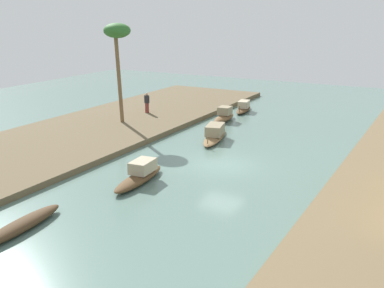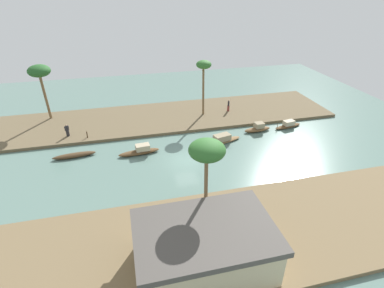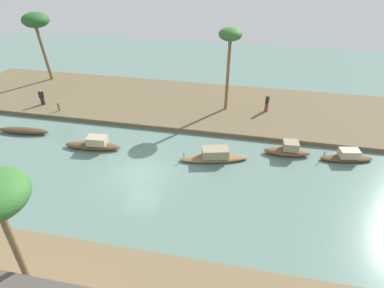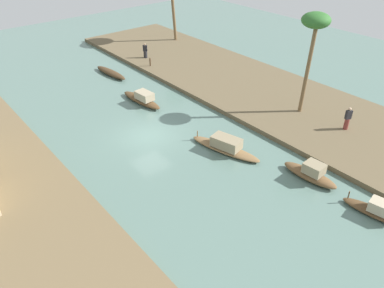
{
  "view_description": "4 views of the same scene",
  "coord_description": "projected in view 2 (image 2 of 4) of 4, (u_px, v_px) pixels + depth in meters",
  "views": [
    {
      "loc": [
        24.58,
        11.42,
        8.99
      ],
      "look_at": [
        -1.45,
        -2.85,
        0.56
      ],
      "focal_mm": 44.18,
      "sensor_mm": 36.0,
      "label": 1
    },
    {
      "loc": [
        6.06,
        27.39,
        17.58
      ],
      "look_at": [
        -1.03,
        -1.66,
        1.05
      ],
      "focal_mm": 28.07,
      "sensor_mm": 36.0,
      "label": 2
    },
    {
      "loc": [
        -7.23,
        16.82,
        14.52
      ],
      "look_at": [
        -3.11,
        -3.84,
        0.66
      ],
      "focal_mm": 29.46,
      "sensor_mm": 36.0,
      "label": 3
    },
    {
      "loc": [
        -20.57,
        12.8,
        14.54
      ],
      "look_at": [
        -3.78,
        -1.03,
        0.72
      ],
      "focal_mm": 35.77,
      "sensor_mm": 36.0,
      "label": 4
    }
  ],
  "objects": [
    {
      "name": "sampan_open_hull",
      "position": [
        140.0,
        151.0,
        34.1
      ],
      "size": [
        4.73,
        1.47,
        1.13
      ],
      "rotation": [
        0.0,
        0.0,
        0.09
      ],
      "color": "brown",
      "rests_on": "river_water"
    },
    {
      "name": "riverside_building",
      "position": [
        205.0,
        246.0,
        19.89
      ],
      "size": [
        9.15,
        6.12,
        3.2
      ],
      "rotation": [
        0.0,
        0.0,
        -0.0
      ],
      "color": "beige",
      "rests_on": "riverbank_right"
    },
    {
      "name": "river_water",
      "position": [
        186.0,
        160.0,
        33.05
      ],
      "size": [
        70.8,
        70.8,
        0.0
      ],
      "primitive_type": "plane",
      "color": "slate",
      "rests_on": "ground"
    },
    {
      "name": "palm_tree_left_near",
      "position": [
        204.0,
        68.0,
        40.28
      ],
      "size": [
        2.07,
        2.07,
        7.69
      ],
      "color": "brown",
      "rests_on": "riverbank_left"
    },
    {
      "name": "riverbank_right",
      "position": [
        221.0,
        238.0,
        22.9
      ],
      "size": [
        47.12,
        10.67,
        0.38
      ],
      "primitive_type": "cube",
      "color": "brown",
      "rests_on": "ground"
    },
    {
      "name": "mooring_post",
      "position": [
        87.0,
        134.0,
        36.84
      ],
      "size": [
        0.14,
        0.14,
        0.81
      ],
      "primitive_type": "cylinder",
      "color": "#4C3823",
      "rests_on": "riverbank_left"
    },
    {
      "name": "person_by_mooring",
      "position": [
        228.0,
        106.0,
        44.05
      ],
      "size": [
        0.44,
        0.5,
        1.75
      ],
      "rotation": [
        0.0,
        0.0,
        1.19
      ],
      "color": "brown",
      "rests_on": "riverbank_left"
    },
    {
      "name": "sampan_near_left_bank",
      "position": [
        288.0,
        125.0,
        40.21
      ],
      "size": [
        4.17,
        1.68,
        0.98
      ],
      "rotation": [
        0.0,
        0.0,
        0.18
      ],
      "color": "brown",
      "rests_on": "river_water"
    },
    {
      "name": "sampan_upstream_small",
      "position": [
        74.0,
        155.0,
        33.54
      ],
      "size": [
        4.71,
        1.26,
        0.49
      ],
      "rotation": [
        0.0,
        0.0,
        0.08
      ],
      "color": "#47331E",
      "rests_on": "river_water"
    },
    {
      "name": "palm_tree_left_far",
      "position": [
        39.0,
        72.0,
        38.81
      ],
      "size": [
        2.86,
        2.86,
        7.54
      ],
      "color": "brown",
      "rests_on": "riverbank_left"
    },
    {
      "name": "riverbank_left",
      "position": [
        168.0,
        117.0,
        43.02
      ],
      "size": [
        47.12,
        10.67,
        0.38
      ],
      "primitive_type": "cube",
      "color": "brown",
      "rests_on": "ground"
    },
    {
      "name": "palm_tree_right_tall",
      "position": [
        207.0,
        152.0,
        20.47
      ],
      "size": [
        2.59,
        2.59,
        7.69
      ],
      "color": "brown",
      "rests_on": "riverbank_right"
    },
    {
      "name": "sampan_downstream_large",
      "position": [
        258.0,
        128.0,
        39.16
      ],
      "size": [
        3.7,
        1.31,
        1.21
      ],
      "rotation": [
        0.0,
        0.0,
        0.07
      ],
      "color": "brown",
      "rests_on": "river_water"
    },
    {
      "name": "person_on_near_bank",
      "position": [
        67.0,
        131.0,
        37.07
      ],
      "size": [
        0.54,
        0.54,
        1.56
      ],
      "rotation": [
        0.0,
        0.0,
        4.03
      ],
      "color": "#232328",
      "rests_on": "riverbank_left"
    },
    {
      "name": "sampan_midstream",
      "position": [
        222.0,
        140.0,
        36.42
      ],
      "size": [
        5.46,
        2.44,
        1.08
      ],
      "rotation": [
        0.0,
        0.0,
        0.25
      ],
      "color": "brown",
      "rests_on": "river_water"
    }
  ]
}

